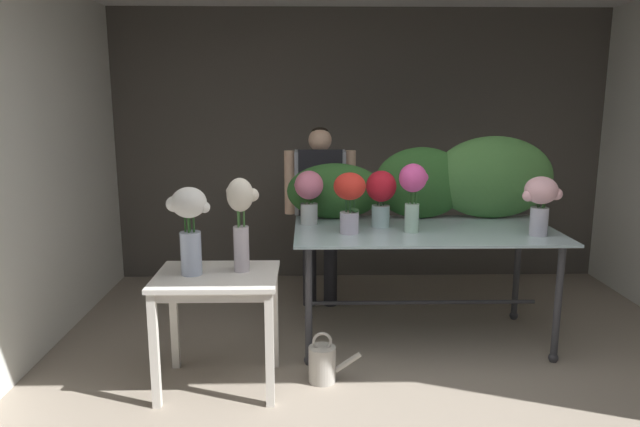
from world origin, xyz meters
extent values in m
plane|color=gray|center=(0.00, 1.63, 0.00)|extent=(7.16, 7.16, 0.00)
cube|color=#4C4742|center=(0.00, 3.26, 1.35)|extent=(5.01, 0.12, 2.69)
cube|color=silver|center=(-2.51, 1.63, 1.35)|extent=(0.12, 3.38, 2.69)
cube|color=#ACC7CF|center=(0.35, 1.54, 0.87)|extent=(1.94, 1.01, 0.02)
cylinder|color=#38383D|center=(-0.52, 1.13, 0.43)|extent=(0.05, 0.05, 0.86)
sphere|color=#38383D|center=(-0.52, 1.13, 0.03)|extent=(0.07, 0.07, 0.07)
cylinder|color=#38383D|center=(1.21, 1.13, 0.43)|extent=(0.05, 0.05, 0.86)
sphere|color=#38383D|center=(1.21, 1.13, 0.03)|extent=(0.07, 0.07, 0.07)
cylinder|color=#38383D|center=(-0.52, 1.95, 0.43)|extent=(0.05, 0.05, 0.86)
sphere|color=#38383D|center=(-0.52, 1.95, 0.03)|extent=(0.07, 0.07, 0.07)
cylinder|color=#38383D|center=(1.21, 1.95, 0.43)|extent=(0.05, 0.05, 0.86)
sphere|color=#38383D|center=(1.21, 1.95, 0.03)|extent=(0.07, 0.07, 0.07)
cylinder|color=#38383D|center=(0.35, 1.54, 0.30)|extent=(1.74, 0.03, 0.03)
cube|color=silver|center=(-1.10, 0.84, 0.74)|extent=(0.77, 0.61, 0.03)
cube|color=silver|center=(-1.10, 0.84, 0.70)|extent=(0.71, 0.55, 0.06)
cube|color=silver|center=(-1.45, 0.57, 0.36)|extent=(0.05, 0.05, 0.73)
cube|color=silver|center=(-0.76, 0.57, 0.36)|extent=(0.05, 0.05, 0.73)
cube|color=silver|center=(-1.45, 1.10, 0.36)|extent=(0.05, 0.05, 0.73)
cube|color=silver|center=(-0.76, 1.10, 0.36)|extent=(0.05, 0.05, 0.73)
cylinder|color=#232328|center=(-0.51, 2.32, 0.42)|extent=(0.12, 0.12, 0.85)
cylinder|color=#232328|center=(-0.33, 2.32, 0.42)|extent=(0.12, 0.12, 0.85)
cube|color=#999EA8|center=(-0.42, 2.32, 1.12)|extent=(0.44, 0.22, 0.54)
cube|color=black|center=(-0.42, 2.21, 1.08)|extent=(0.37, 0.02, 0.66)
cylinder|color=#D8AD8E|center=(-0.68, 2.32, 1.12)|extent=(0.09, 0.09, 0.55)
cylinder|color=#D8AD8E|center=(-0.16, 2.32, 1.12)|extent=(0.09, 0.09, 0.55)
sphere|color=#D8AD8E|center=(-0.42, 2.32, 1.48)|extent=(0.20, 0.20, 0.20)
ellipsoid|color=black|center=(-0.42, 2.34, 1.55)|extent=(0.15, 0.15, 0.09)
ellipsoid|color=#2D6028|center=(-0.31, 1.93, 1.10)|extent=(0.77, 0.25, 0.45)
ellipsoid|color=#2D6028|center=(0.38, 1.93, 1.17)|extent=(0.75, 0.24, 0.58)
ellipsoid|color=#477F3D|center=(0.96, 1.93, 1.21)|extent=(0.97, 0.32, 0.66)
cylinder|color=silver|center=(-0.23, 1.41, 0.96)|extent=(0.14, 0.14, 0.16)
cylinder|color=#9EBCB2|center=(-0.23, 1.41, 0.91)|extent=(0.13, 0.13, 0.07)
cylinder|color=#28562D|center=(-0.19, 1.41, 1.03)|extent=(0.01, 0.01, 0.28)
cylinder|color=#28562D|center=(-0.22, 1.43, 1.03)|extent=(0.01, 0.01, 0.28)
cylinder|color=#28562D|center=(-0.25, 1.41, 1.03)|extent=(0.01, 0.01, 0.28)
cylinder|color=#28562D|center=(-0.22, 1.38, 1.03)|extent=(0.01, 0.01, 0.28)
ellipsoid|color=red|center=(-0.23, 1.41, 1.22)|extent=(0.23, 0.23, 0.20)
ellipsoid|color=#28562D|center=(-0.20, 1.38, 1.06)|extent=(0.09, 0.10, 0.03)
cylinder|color=silver|center=(0.23, 1.44, 0.98)|extent=(0.10, 0.10, 0.21)
cylinder|color=#9EBCB2|center=(0.23, 1.44, 0.93)|extent=(0.10, 0.10, 0.09)
cylinder|color=#2D6028|center=(0.26, 1.44, 1.05)|extent=(0.01, 0.01, 0.33)
cylinder|color=#2D6028|center=(0.22, 1.45, 1.05)|extent=(0.01, 0.01, 0.33)
cylinder|color=#2D6028|center=(0.20, 1.45, 1.05)|extent=(0.01, 0.01, 0.33)
cylinder|color=#2D6028|center=(0.23, 1.43, 1.05)|extent=(0.01, 0.01, 0.33)
ellipsoid|color=#E54C9E|center=(0.23, 1.44, 1.28)|extent=(0.20, 0.20, 0.21)
sphere|color=#E54C9E|center=(0.30, 1.44, 1.28)|extent=(0.08, 0.08, 0.08)
cylinder|color=silver|center=(1.11, 1.32, 0.98)|extent=(0.13, 0.13, 0.20)
cylinder|color=#9EBCB2|center=(1.11, 1.32, 0.92)|extent=(0.12, 0.12, 0.08)
cylinder|color=#387033|center=(1.14, 1.32, 1.02)|extent=(0.01, 0.01, 0.26)
cylinder|color=#387033|center=(1.12, 1.34, 1.02)|extent=(0.01, 0.01, 0.26)
cylinder|color=#387033|center=(1.10, 1.32, 1.02)|extent=(0.01, 0.01, 0.26)
cylinder|color=#387033|center=(1.12, 1.29, 1.02)|extent=(0.01, 0.01, 0.26)
ellipsoid|color=#EFB2BC|center=(1.11, 1.32, 1.20)|extent=(0.23, 0.23, 0.19)
sphere|color=#EFB2BC|center=(1.02, 1.30, 1.17)|extent=(0.08, 0.08, 0.08)
sphere|color=#EFB2BC|center=(1.21, 1.30, 1.18)|extent=(0.09, 0.09, 0.09)
cylinder|color=silver|center=(0.02, 1.62, 0.96)|extent=(0.14, 0.14, 0.16)
cylinder|color=#9EBCB2|center=(0.02, 1.62, 0.92)|extent=(0.13, 0.13, 0.07)
cylinder|color=#28562D|center=(0.04, 1.62, 1.00)|extent=(0.01, 0.01, 0.23)
cylinder|color=#28562D|center=(0.03, 1.65, 1.00)|extent=(0.01, 0.01, 0.23)
cylinder|color=#28562D|center=(0.00, 1.62, 1.00)|extent=(0.01, 0.01, 0.23)
cylinder|color=#28562D|center=(0.02, 1.59, 1.00)|extent=(0.01, 0.01, 0.23)
ellipsoid|color=red|center=(0.02, 1.62, 1.19)|extent=(0.23, 0.23, 0.23)
cylinder|color=silver|center=(-0.52, 1.72, 0.96)|extent=(0.13, 0.13, 0.16)
cylinder|color=#9EBCB2|center=(-0.52, 1.72, 0.92)|extent=(0.12, 0.12, 0.07)
cylinder|color=#2D6028|center=(-0.49, 1.73, 1.00)|extent=(0.01, 0.01, 0.23)
cylinder|color=#2D6028|center=(-0.51, 1.76, 1.00)|extent=(0.01, 0.01, 0.23)
cylinder|color=#2D6028|center=(-0.55, 1.72, 1.00)|extent=(0.01, 0.01, 0.23)
cylinder|color=#2D6028|center=(-0.52, 1.70, 1.00)|extent=(0.01, 0.01, 0.23)
ellipsoid|color=pink|center=(-0.52, 1.72, 1.19)|extent=(0.22, 0.22, 0.22)
sphere|color=pink|center=(-0.60, 1.75, 1.18)|extent=(0.07, 0.07, 0.07)
cylinder|color=silver|center=(-1.26, 0.84, 0.89)|extent=(0.13, 0.13, 0.27)
cylinder|color=#9EBCB2|center=(-1.26, 0.84, 0.82)|extent=(0.12, 0.12, 0.11)
cylinder|color=#2D6028|center=(-1.23, 0.83, 0.96)|extent=(0.01, 0.01, 0.39)
cylinder|color=#2D6028|center=(-1.26, 0.86, 0.96)|extent=(0.01, 0.01, 0.39)
cylinder|color=#2D6028|center=(-1.29, 0.84, 0.96)|extent=(0.01, 0.01, 0.39)
cylinder|color=#2D6028|center=(-1.26, 0.82, 0.96)|extent=(0.01, 0.01, 0.39)
ellipsoid|color=white|center=(-1.26, 0.84, 1.21)|extent=(0.22, 0.22, 0.19)
sphere|color=white|center=(-1.35, 0.83, 1.21)|extent=(0.10, 0.10, 0.10)
sphere|color=white|center=(-1.16, 0.83, 1.19)|extent=(0.07, 0.07, 0.07)
cylinder|color=silver|center=(-0.95, 0.90, 0.90)|extent=(0.10, 0.10, 0.29)
cylinder|color=#9EBCB2|center=(-0.95, 0.90, 0.82)|extent=(0.09, 0.09, 0.12)
cylinder|color=#477F3D|center=(-0.93, 0.90, 0.98)|extent=(0.01, 0.01, 0.42)
cylinder|color=#477F3D|center=(-0.96, 0.91, 0.98)|extent=(0.01, 0.01, 0.42)
cylinder|color=#477F3D|center=(-0.96, 0.88, 0.98)|extent=(0.01, 0.01, 0.42)
ellipsoid|color=silver|center=(-0.95, 0.90, 1.25)|extent=(0.17, 0.17, 0.21)
sphere|color=silver|center=(-1.01, 0.89, 1.28)|extent=(0.05, 0.05, 0.05)
sphere|color=silver|center=(-0.88, 0.93, 1.24)|extent=(0.09, 0.09, 0.09)
cylinder|color=#B7B2A8|center=(-0.44, 0.88, 0.12)|extent=(0.18, 0.18, 0.24)
cylinder|color=#B7B2A8|center=(-0.27, 0.88, 0.13)|extent=(0.18, 0.04, 0.14)
torus|color=#B7B2A8|center=(-0.44, 0.88, 0.28)|extent=(0.13, 0.02, 0.13)
camera|label=1|loc=(-0.53, -2.71, 1.86)|focal=32.91mm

